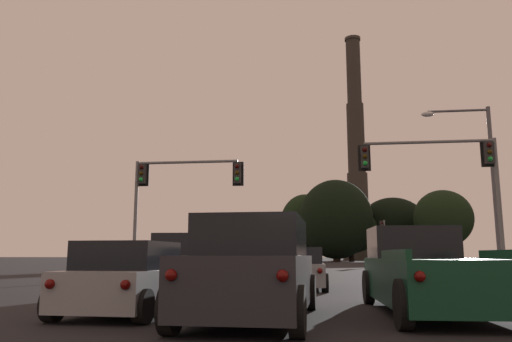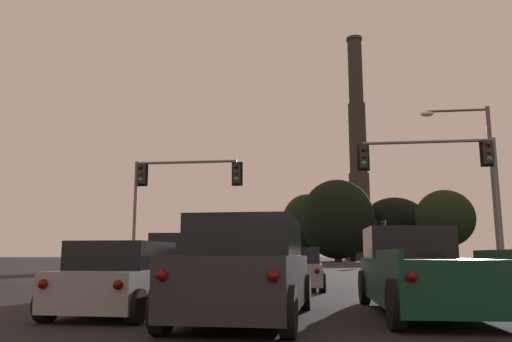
{
  "view_description": "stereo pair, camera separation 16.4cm",
  "coord_description": "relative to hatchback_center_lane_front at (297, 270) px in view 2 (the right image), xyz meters",
  "views": [
    {
      "loc": [
        0.89,
        -1.78,
        1.17
      ],
      "look_at": [
        -3.5,
        32.61,
        7.04
      ],
      "focal_mm": 35.0,
      "sensor_mm": 36.0,
      "label": 1
    },
    {
      "loc": [
        1.05,
        -1.76,
        1.17
      ],
      "look_at": [
        -3.5,
        32.61,
        7.04
      ],
      "focal_mm": 35.0,
      "sensor_mm": 36.0,
      "label": 2
    }
  ],
  "objects": [
    {
      "name": "traffic_light_far_right",
      "position": [
        8.08,
        41.89,
        2.78
      ],
      "size": [
        0.78,
        0.5,
        5.23
      ],
      "color": "slate",
      "rests_on": "ground_plane"
    },
    {
      "name": "smokestack",
      "position": [
        9.97,
        103.06,
        21.05
      ],
      "size": [
        7.79,
        7.79,
        55.43
      ],
      "color": "#2B2722",
      "rests_on": "ground_plane"
    },
    {
      "name": "treeline_far_right",
      "position": [
        6.4,
        76.08,
        5.04
      ],
      "size": [
        10.08,
        9.07,
        9.89
      ],
      "color": "black",
      "rests_on": "ground_plane"
    },
    {
      "name": "treeline_center_left",
      "position": [
        21.38,
        69.31,
        6.62
      ],
      "size": [
        9.75,
        8.78,
        12.08
      ],
      "color": "black",
      "rests_on": "ground_plane"
    },
    {
      "name": "traffic_light_overhead_right",
      "position": [
        6.68,
        5.41,
        4.27
      ],
      "size": [
        6.29,
        0.5,
        6.42
      ],
      "color": "slate",
      "rests_on": "ground_plane"
    },
    {
      "name": "suv_center_lane_second",
      "position": [
        -0.48,
        -8.54,
        0.23
      ],
      "size": [
        2.23,
        4.95,
        1.86
      ],
      "rotation": [
        0.0,
        0.0,
        -0.03
      ],
      "color": "#232328",
      "rests_on": "ground_plane"
    },
    {
      "name": "hatchback_left_lane_second",
      "position": [
        -3.07,
        -7.81,
        0.0
      ],
      "size": [
        2.05,
        4.16,
        1.44
      ],
      "rotation": [
        0.0,
        0.0,
        -0.04
      ],
      "color": "gray",
      "rests_on": "ground_plane"
    },
    {
      "name": "treeline_center_right",
      "position": [
        -2.05,
        81.03,
        6.82
      ],
      "size": [
        9.81,
        8.83,
        13.11
      ],
      "color": "black",
      "rests_on": "ground_plane"
    },
    {
      "name": "hatchback_center_lane_front",
      "position": [
        0.0,
        0.0,
        0.0
      ],
      "size": [
        1.98,
        4.13,
        1.44
      ],
      "rotation": [
        0.0,
        0.0,
        0.02
      ],
      "color": "gray",
      "rests_on": "ground_plane"
    },
    {
      "name": "pickup_truck_right_lane_second",
      "position": [
        2.93,
        -6.98,
        0.14
      ],
      "size": [
        2.34,
        5.56,
        1.82
      ],
      "rotation": [
        0.0,
        0.0,
        0.03
      ],
      "color": "#0F3823",
      "rests_on": "ground_plane"
    },
    {
      "name": "treeline_far_left",
      "position": [
        14.53,
        79.19,
        6.35
      ],
      "size": [
        12.28,
        11.05,
        12.02
      ],
      "color": "black",
      "rests_on": "ground_plane"
    },
    {
      "name": "treeline_left_mid",
      "position": [
        3.65,
        73.55,
        6.97
      ],
      "size": [
        13.24,
        11.92,
        14.79
      ],
      "color": "black",
      "rests_on": "ground_plane"
    },
    {
      "name": "street_lamp",
      "position": [
        8.66,
        7.37,
        4.55
      ],
      "size": [
        3.33,
        0.36,
        8.47
      ],
      "color": "#56565B",
      "rests_on": "ground_plane"
    },
    {
      "name": "traffic_light_overhead_left",
      "position": [
        -6.8,
        6.86,
        3.96
      ],
      "size": [
        5.81,
        0.5,
        6.03
      ],
      "color": "slate",
      "rests_on": "ground_plane"
    },
    {
      "name": "suv_left_lane_front",
      "position": [
        -3.65,
        -1.37,
        0.23
      ],
      "size": [
        2.26,
        4.96,
        1.86
      ],
      "rotation": [
        0.0,
        0.0,
        0.03
      ],
      "color": "#4C4F54",
      "rests_on": "ground_plane"
    }
  ]
}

